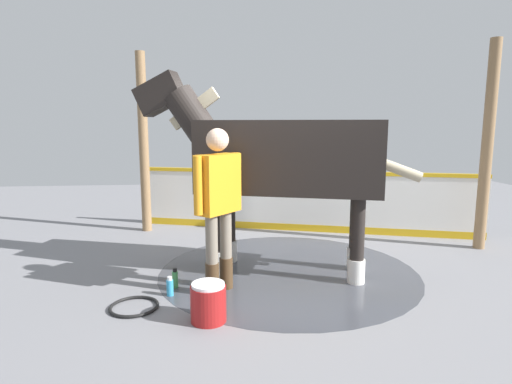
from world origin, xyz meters
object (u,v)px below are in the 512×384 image
object	(u,v)px
bottle_spray	(175,279)
hose_coil	(134,306)
handler	(218,198)
bottle_shampoo	(170,287)
horse	(280,159)
wash_bucket	(208,302)

from	to	relation	value
bottle_spray	hose_coil	bearing A→B (deg)	143.95
handler	hose_coil	world-z (taller)	handler
bottle_shampoo	bottle_spray	xyz separation A→B (m)	(0.22, -0.04, 0.01)
horse	bottle_spray	distance (m)	1.86
wash_bucket	bottle_shampoo	size ratio (longest dim) A/B	1.74
handler	bottle_shampoo	size ratio (longest dim) A/B	8.37
handler	bottle_spray	xyz separation A→B (m)	(0.14, 0.49, -0.93)
horse	hose_coil	distance (m)	2.33
bottle_shampoo	hose_coil	xyz separation A→B (m)	(-0.28, 0.33, -0.08)
bottle_shampoo	horse	bearing A→B (deg)	-62.58
bottle_shampoo	handler	bearing A→B (deg)	-81.79
wash_bucket	bottle_spray	distance (m)	0.93
handler	hose_coil	xyz separation A→B (m)	(-0.36, 0.86, -1.02)
horse	wash_bucket	bearing A→B (deg)	73.48
horse	bottle_shampoo	xyz separation A→B (m)	(-0.67, 1.28, -1.31)
horse	hose_coil	xyz separation A→B (m)	(-0.95, 1.61, -1.39)
horse	hose_coil	bearing A→B (deg)	47.64
bottle_shampoo	hose_coil	distance (m)	0.44
hose_coil	bottle_shampoo	bearing A→B (deg)	-49.29
bottle_shampoo	hose_coil	world-z (taller)	bottle_shampoo
horse	wash_bucket	world-z (taller)	horse
handler	bottle_shampoo	bearing A→B (deg)	-130.09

